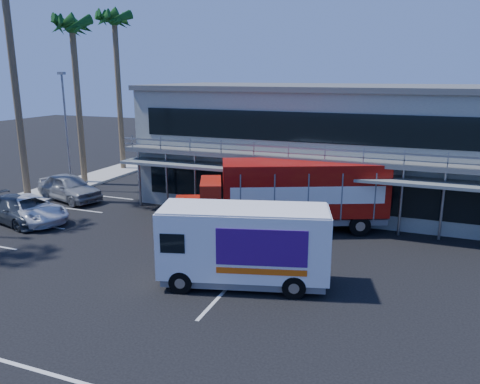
% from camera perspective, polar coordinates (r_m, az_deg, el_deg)
% --- Properties ---
extents(ground, '(120.00, 120.00, 0.00)m').
position_cam_1_polar(ground, '(18.57, -8.15, -11.35)').
color(ground, black).
rests_on(ground, ground).
extents(building, '(22.40, 12.00, 7.30)m').
position_cam_1_polar(building, '(30.26, 10.74, 5.78)').
color(building, gray).
rests_on(building, ground).
extents(curb_strip, '(3.00, 32.00, 0.16)m').
position_cam_1_polar(curb_strip, '(32.11, -26.67, -1.55)').
color(curb_strip, '#A5A399').
rests_on(curb_strip, ground).
extents(palm_e, '(2.80, 2.80, 12.25)m').
position_cam_1_polar(palm_e, '(36.02, -19.74, 17.58)').
color(palm_e, brown).
rests_on(palm_e, ground).
extents(palm_f, '(2.80, 2.80, 13.25)m').
position_cam_1_polar(palm_f, '(40.68, -15.02, 18.70)').
color(palm_f, brown).
rests_on(palm_f, ground).
extents(light_pole_far, '(0.50, 0.25, 8.09)m').
position_cam_1_polar(light_pole_far, '(34.26, -20.42, 7.53)').
color(light_pole_far, gray).
rests_on(light_pole_far, ground).
extents(red_truck, '(10.88, 6.61, 3.64)m').
position_cam_1_polar(red_truck, '(24.27, 6.01, -0.10)').
color(red_truck, '#A81A0D').
rests_on(red_truck, ground).
extents(white_van, '(6.74, 3.81, 3.12)m').
position_cam_1_polar(white_van, '(17.93, 0.46, -6.41)').
color(white_van, white).
rests_on(white_van, ground).
extents(parked_car_c, '(5.59, 3.76, 1.42)m').
position_cam_1_polar(parked_car_c, '(28.35, -24.27, -1.90)').
color(parked_car_c, white).
rests_on(parked_car_c, ground).
extents(parked_car_d, '(5.29, 3.17, 1.44)m').
position_cam_1_polar(parked_car_d, '(28.44, -25.56, -1.98)').
color(parked_car_d, '#2F363F').
rests_on(parked_car_d, ground).
extents(parked_car_e, '(5.37, 3.38, 1.71)m').
position_cam_1_polar(parked_car_e, '(32.15, -20.10, 0.55)').
color(parked_car_e, gray).
rests_on(parked_car_e, ground).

